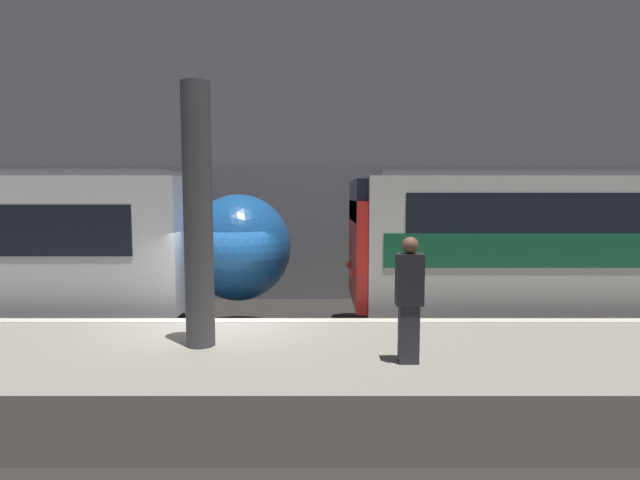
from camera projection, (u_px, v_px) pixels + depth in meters
ground_plane at (225, 364)px, 9.71m from camera, size 120.00×120.00×0.00m
platform at (202, 376)px, 7.83m from camera, size 40.00×3.69×0.91m
station_rear_barrier at (261, 233)px, 15.58m from camera, size 50.00×0.15×4.16m
support_pillar_near at (199, 216)px, 7.75m from camera, size 0.45×0.45×4.10m
person_waiting at (410, 296)px, 7.03m from camera, size 0.38×0.24×1.81m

